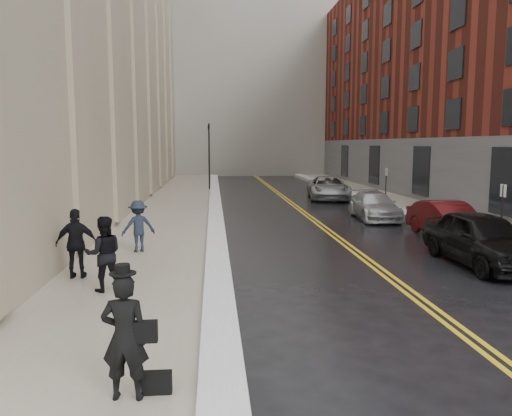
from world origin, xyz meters
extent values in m
plane|color=black|center=(0.00, 0.00, 0.00)|extent=(160.00, 160.00, 0.00)
cube|color=gray|center=(-4.50, 16.00, 0.07)|extent=(4.00, 64.00, 0.15)
cube|color=gray|center=(9.00, 16.00, 0.07)|extent=(3.00, 64.00, 0.15)
cube|color=gold|center=(2.38, 16.00, 0.00)|extent=(0.12, 64.00, 0.01)
cube|color=gold|center=(2.62, 16.00, 0.00)|extent=(0.12, 64.00, 0.01)
cube|color=white|center=(-2.20, 16.00, 0.13)|extent=(0.70, 60.80, 0.26)
cube|color=white|center=(7.15, 16.00, 0.15)|extent=(0.85, 60.80, 0.30)
cube|color=slate|center=(14.00, 66.00, 22.00)|extent=(22.00, 18.00, 44.00)
cylinder|color=black|center=(-2.60, 30.00, 2.60)|extent=(0.12, 0.12, 5.20)
imported|color=black|center=(-2.60, 30.00, 4.60)|extent=(0.18, 0.15, 0.90)
cylinder|color=black|center=(7.90, 8.00, 1.10)|extent=(0.06, 0.06, 2.20)
cube|color=white|center=(7.90, 8.00, 2.00)|extent=(0.02, 0.35, 0.45)
cylinder|color=black|center=(7.90, 20.00, 1.10)|extent=(0.06, 0.06, 2.20)
cube|color=white|center=(7.90, 20.00, 2.00)|extent=(0.02, 0.35, 0.45)
imported|color=black|center=(5.72, 5.37, 0.81)|extent=(2.02, 4.81, 1.63)
imported|color=#4A0D0F|center=(6.80, 9.79, 0.70)|extent=(1.81, 4.37, 1.41)
imported|color=#B1B4BA|center=(5.49, 14.77, 0.65)|extent=(2.02, 4.55, 1.30)
imported|color=#A5A9AD|center=(5.28, 23.61, 0.76)|extent=(3.17, 5.73, 1.52)
imported|color=black|center=(-3.52, -2.09, 1.03)|extent=(0.67, 0.46, 1.76)
imported|color=black|center=(-4.90, 3.14, 1.05)|extent=(1.01, 0.87, 1.80)
imported|color=#1A2230|center=(-4.74, 7.52, 0.99)|extent=(1.23, 0.95, 1.68)
imported|color=black|center=(-5.86, 4.37, 1.06)|extent=(1.08, 0.47, 1.83)
camera|label=1|loc=(-2.30, -8.71, 3.64)|focal=35.00mm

